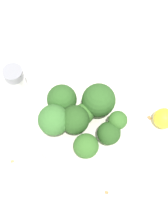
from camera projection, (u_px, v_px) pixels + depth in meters
ground_plane at (84, 130)px, 0.61m from camera, size 3.00×3.00×0.00m
bowl at (84, 125)px, 0.58m from camera, size 0.19×0.19×0.05m
broccoli_floret_0 at (118, 122)px, 0.53m from camera, size 0.03×0.03×0.05m
broccoli_floret_1 at (62, 100)px, 0.55m from camera, size 0.05×0.05×0.06m
broccoli_floret_2 at (99, 100)px, 0.54m from camera, size 0.06×0.06×0.07m
broccoli_floret_3 at (53, 118)px, 0.52m from camera, size 0.05×0.05×0.06m
broccoli_floret_4 at (75, 120)px, 0.52m from camera, size 0.05×0.05×0.06m
broccoli_floret_5 at (86, 146)px, 0.51m from camera, size 0.04×0.04×0.05m
broccoli_floret_6 at (87, 116)px, 0.54m from camera, size 0.04×0.04×0.04m
broccoli_floret_7 at (109, 133)px, 0.52m from camera, size 0.04×0.04×0.05m
pepper_shaker at (16, 82)px, 0.60m from camera, size 0.04×0.04×0.08m
lemon_wedge at (164, 118)px, 0.59m from camera, size 0.04×0.04×0.04m
almond_crumb_0 at (12, 161)px, 0.58m from camera, size 0.00×0.01×0.01m
almond_crumb_1 at (149, 117)px, 0.61m from camera, size 0.01×0.01×0.01m
almond_crumb_2 at (107, 192)px, 0.55m from camera, size 0.01×0.01×0.01m
almond_crumb_3 at (25, 89)px, 0.64m from camera, size 0.00×0.01×0.01m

